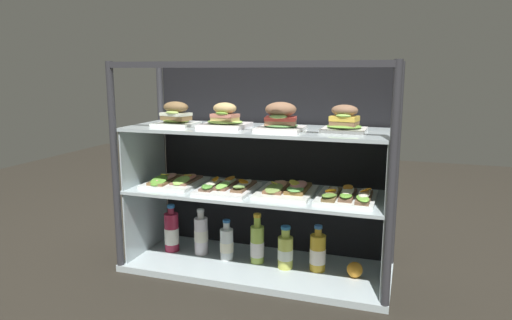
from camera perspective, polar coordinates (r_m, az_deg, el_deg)
name	(u,v)px	position (r m, az deg, el deg)	size (l,w,h in m)	color
ground_plane	(256,272)	(2.22, 0.00, -13.59)	(6.00, 6.00, 0.02)	black
case_base_deck	(256,267)	(2.21, 0.00, -12.99)	(1.21, 0.45, 0.03)	#AFBEC2
case_frame	(265,157)	(2.18, 1.09, 0.39)	(1.21, 0.45, 0.95)	#333338
riser_lower_tier	(256,229)	(2.14, 0.00, -8.54)	(1.15, 0.38, 0.33)	silver
shelf_lower_glass	(256,193)	(2.09, 0.00, -4.03)	(1.17, 0.40, 0.01)	silver
riser_upper_tier	(256,162)	(2.06, 0.00, -0.19)	(1.15, 0.38, 0.27)	silver
shelf_upper_glass	(256,130)	(2.04, 0.00, 3.74)	(1.17, 0.40, 0.01)	silver
plated_roll_sandwich_mid_right	(176,116)	(2.17, -9.82, 5.41)	(0.18, 0.18, 0.11)	white
plated_roll_sandwich_left_of_center	(225,119)	(2.06, -3.85, 5.04)	(0.20, 0.20, 0.11)	white
plated_roll_sandwich_far_left	(281,119)	(1.95, 3.05, 5.03)	(0.19, 0.19, 0.12)	white
plated_roll_sandwich_right_of_center	(344,121)	(1.96, 10.82, 4.69)	(0.18, 0.18, 0.11)	white
open_sandwich_tray_center	(174,181)	(2.24, -10.01, -2.55)	(0.24, 0.28, 0.05)	white
open_sandwich_tray_far_left	(227,187)	(2.09, -3.53, -3.32)	(0.24, 0.28, 0.06)	white
open_sandwich_tray_far_right	(287,189)	(2.05, 3.84, -3.63)	(0.24, 0.28, 0.06)	white
open_sandwich_tray_left_of_center	(347,196)	(1.97, 11.19, -4.36)	(0.24, 0.29, 0.07)	white
juice_bottle_tucked_behind	(172,232)	(2.36, -10.34, -8.75)	(0.07, 0.07, 0.24)	maroon
juice_bottle_front_second	(201,235)	(2.30, -6.77, -9.14)	(0.07, 0.07, 0.23)	white
juice_bottle_back_center	(227,244)	(2.23, -3.63, -10.23)	(0.06, 0.06, 0.19)	silver
juice_bottle_back_right	(257,244)	(2.19, 0.12, -10.32)	(0.06, 0.06, 0.24)	#ADCC51
juice_bottle_front_fourth	(286,251)	(2.14, 3.67, -11.09)	(0.07, 0.07, 0.20)	#C1C751
juice_bottle_front_middle	(318,253)	(2.13, 7.60, -11.25)	(0.07, 0.07, 0.21)	gold
orange_fruit_beside_bottles	(355,270)	(2.11, 12.07, -13.05)	(0.07, 0.07, 0.07)	orange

